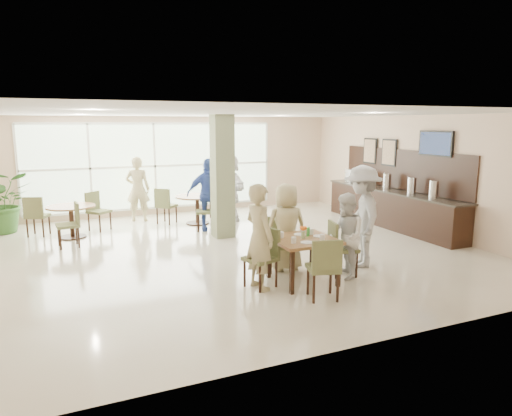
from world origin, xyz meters
name	(u,v)px	position (x,y,z in m)	size (l,w,h in m)	color
ground	(224,251)	(0.00, 0.00, 0.00)	(10.00, 10.00, 0.00)	beige
room_shell	(223,169)	(0.00, 0.00, 1.70)	(10.00, 10.00, 10.00)	white
window_bank	(155,166)	(-0.50, 4.46, 1.40)	(7.00, 0.04, 7.00)	silver
column	(222,177)	(0.40, 1.20, 1.40)	(0.45, 0.45, 2.80)	#727652
main_table	(303,243)	(0.58, -2.27, 0.66)	(1.00, 1.00, 0.75)	brown
round_table_left	(71,213)	(-2.84, 2.48, 0.57)	(1.08, 1.08, 0.75)	brown
round_table_right	(197,202)	(0.24, 2.78, 0.58)	(1.14, 1.14, 0.75)	brown
chairs_main_table	(302,254)	(0.56, -2.26, 0.47)	(2.12, 2.00, 0.95)	brown
chairs_table_left	(69,217)	(-2.89, 2.54, 0.47)	(1.98, 1.94, 0.95)	brown
chairs_table_right	(197,206)	(0.24, 2.78, 0.47)	(2.13, 1.89, 0.95)	brown
tabletop_clutter	(305,235)	(0.60, -2.28, 0.81)	(0.76, 0.71, 0.21)	white
buffet_counter	(391,205)	(4.70, 0.51, 0.55)	(0.64, 4.70, 1.95)	black
wall_tv	(436,143)	(4.94, -0.60, 2.15)	(0.06, 1.00, 0.58)	black
framed_art_a	(389,153)	(4.95, 1.00, 1.85)	(0.05, 0.55, 0.70)	black
framed_art_b	(370,151)	(4.95, 1.80, 1.85)	(0.05, 0.55, 0.70)	black
potted_plant	(3,202)	(-4.31, 3.66, 0.74)	(1.34, 1.34, 1.49)	#315F26
teen_left	(259,237)	(-0.20, -2.25, 0.85)	(0.62, 0.41, 1.69)	tan
teen_far	(286,227)	(0.62, -1.57, 0.78)	(0.77, 0.42, 1.57)	tan
teen_right	(346,236)	(1.35, -2.36, 0.73)	(0.71, 0.55, 1.46)	white
teen_standing	(362,216)	(2.00, -1.91, 0.93)	(1.21, 0.69, 1.87)	#ADADB0
adult_a	(208,194)	(0.29, 1.98, 0.89)	(1.04, 0.59, 1.77)	#3853AA
adult_b	(229,187)	(1.16, 2.83, 0.91)	(1.68, 0.72, 1.81)	white
adult_standing	(138,189)	(-1.12, 3.72, 0.87)	(0.64, 0.42, 1.75)	tan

